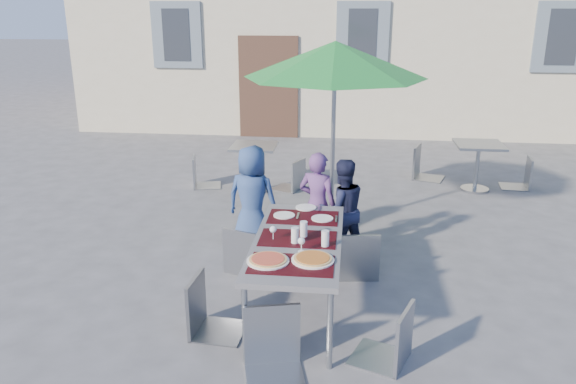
# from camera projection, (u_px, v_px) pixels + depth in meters

# --- Properties ---
(ground) EXTENTS (90.00, 90.00, 0.00)m
(ground) POSITION_uv_depth(u_px,v_px,m) (362.00, 312.00, 5.37)
(ground) COLOR #504F52
(ground) RESTS_ON ground
(dining_table) EXTENTS (0.80, 1.85, 0.76)m
(dining_table) POSITION_uv_depth(u_px,v_px,m) (298.00, 244.00, 5.18)
(dining_table) COLOR #46474B
(dining_table) RESTS_ON ground
(pizza_near_left) EXTENTS (0.36, 0.36, 0.03)m
(pizza_near_left) POSITION_uv_depth(u_px,v_px,m) (268.00, 260.00, 4.68)
(pizza_near_left) COLOR white
(pizza_near_left) RESTS_ON dining_table
(pizza_near_right) EXTENTS (0.36, 0.36, 0.03)m
(pizza_near_right) POSITION_uv_depth(u_px,v_px,m) (313.00, 259.00, 4.70)
(pizza_near_right) COLOR white
(pizza_near_right) RESTS_ON dining_table
(glassware) EXTENTS (0.55, 0.40, 0.15)m
(glassware) POSITION_uv_depth(u_px,v_px,m) (304.00, 235.00, 5.05)
(glassware) COLOR silver
(glassware) RESTS_ON dining_table
(place_settings) EXTENTS (0.65, 0.52, 0.01)m
(place_settings) POSITION_uv_depth(u_px,v_px,m) (304.00, 214.00, 5.76)
(place_settings) COLOR white
(place_settings) RESTS_ON dining_table
(child_0) EXTENTS (0.69, 0.52, 1.27)m
(child_0) POSITION_uv_depth(u_px,v_px,m) (252.00, 199.00, 6.58)
(child_0) COLOR navy
(child_0) RESTS_ON ground
(child_1) EXTENTS (0.53, 0.43, 1.24)m
(child_1) POSITION_uv_depth(u_px,v_px,m) (317.00, 205.00, 6.44)
(child_1) COLOR #5F3A76
(child_1) RESTS_ON ground
(child_2) EXTENTS (0.66, 0.53, 1.19)m
(child_2) POSITION_uv_depth(u_px,v_px,m) (342.00, 210.00, 6.35)
(child_2) COLOR #1A1E3B
(child_2) RESTS_ON ground
(chair_0) EXTENTS (0.56, 0.56, 0.99)m
(chair_0) POSITION_uv_depth(u_px,v_px,m) (245.00, 223.00, 6.00)
(chair_0) COLOR gray
(chair_0) RESTS_ON ground
(chair_1) EXTENTS (0.44, 0.44, 0.92)m
(chair_1) POSITION_uv_depth(u_px,v_px,m) (301.00, 226.00, 6.03)
(chair_1) COLOR gray
(chair_1) RESTS_ON ground
(chair_2) EXTENTS (0.50, 0.51, 1.00)m
(chair_2) POSITION_uv_depth(u_px,v_px,m) (358.00, 226.00, 5.89)
(chair_2) COLOR gray
(chair_2) RESTS_ON ground
(chair_3) EXTENTS (0.47, 0.47, 0.99)m
(chair_3) POSITION_uv_depth(u_px,v_px,m) (206.00, 272.00, 4.88)
(chair_3) COLOR gray
(chair_3) RESTS_ON ground
(chair_4) EXTENTS (0.56, 0.55, 0.96)m
(chair_4) POSITION_uv_depth(u_px,v_px,m) (394.00, 301.00, 4.44)
(chair_4) COLOR #94979F
(chair_4) RESTS_ON ground
(chair_5) EXTENTS (0.55, 0.55, 1.03)m
(chair_5) POSITION_uv_depth(u_px,v_px,m) (273.00, 305.00, 4.30)
(chair_5) COLOR gray
(chair_5) RESTS_ON ground
(patio_umbrella) EXTENTS (2.25, 2.25, 2.40)m
(patio_umbrella) POSITION_uv_depth(u_px,v_px,m) (335.00, 62.00, 6.76)
(patio_umbrella) COLOR #979A9E
(patio_umbrella) RESTS_ON ground
(cafe_table_0) EXTENTS (0.69, 0.69, 0.74)m
(cafe_table_0) POSITION_uv_depth(u_px,v_px,m) (254.00, 160.00, 8.78)
(cafe_table_0) COLOR #979A9E
(cafe_table_0) RESTS_ON ground
(bg_chair_l_0) EXTENTS (0.51, 0.51, 0.95)m
(bg_chair_l_0) POSITION_uv_depth(u_px,v_px,m) (200.00, 153.00, 8.96)
(bg_chair_l_0) COLOR #91979C
(bg_chair_l_0) RESTS_ON ground
(bg_chair_r_0) EXTENTS (0.55, 0.55, 0.94)m
(bg_chair_r_0) POSITION_uv_depth(u_px,v_px,m) (293.00, 156.00, 8.80)
(bg_chair_r_0) COLOR #90959B
(bg_chair_r_0) RESTS_ON ground
(cafe_table_1) EXTENTS (0.72, 0.72, 0.77)m
(cafe_table_1) POSITION_uv_depth(u_px,v_px,m) (478.00, 158.00, 8.77)
(cafe_table_1) COLOR #979A9E
(cafe_table_1) RESTS_ON ground
(bg_chair_l_1) EXTENTS (0.59, 0.59, 1.05)m
(bg_chair_l_1) POSITION_uv_depth(u_px,v_px,m) (425.00, 142.00, 9.40)
(bg_chair_l_1) COLOR gray
(bg_chair_l_1) RESTS_ON ground
(bg_chair_r_1) EXTENTS (0.46, 0.46, 0.95)m
(bg_chair_r_1) POSITION_uv_depth(u_px,v_px,m) (524.00, 154.00, 8.89)
(bg_chair_r_1) COLOR gray
(bg_chair_r_1) RESTS_ON ground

